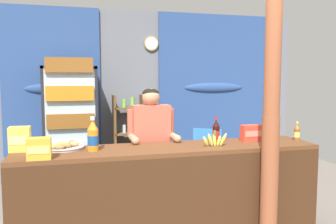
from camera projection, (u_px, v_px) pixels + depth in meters
The scene contains 16 objects.
ground_plane at pixel (164, 210), 4.20m from camera, with size 7.32×7.32×0.00m, color slate.
back_wall_curtained at pixel (140, 92), 5.70m from camera, with size 5.48×0.22×2.67m.
stall_counter at pixel (174, 186), 3.30m from camera, with size 2.92×0.59×0.93m.
timber_post at pixel (271, 122), 3.19m from camera, with size 0.18×0.16×2.49m.
drink_fridge at pixel (71, 118), 4.96m from camera, with size 0.74×0.63×1.87m.
bottle_shelf_rack at pixel (129, 136), 5.44m from camera, with size 0.48×0.28×1.34m.
plastic_lawn_chair at pixel (209, 152), 5.22m from camera, with size 0.61×0.61×0.86m.
shopkeeper at pixel (151, 139), 3.79m from camera, with size 0.52×0.42×1.49m.
soda_bottle_orange_soda at pixel (93, 136), 3.16m from camera, with size 0.10×0.10×0.32m.
soda_bottle_iced_tea at pixel (297, 132), 3.71m from camera, with size 0.06×0.06×0.20m.
soda_bottle_cola at pixel (216, 131), 3.62m from camera, with size 0.08×0.08×0.26m.
snack_box_choco_powder at pixel (39, 149), 2.84m from camera, with size 0.19×0.13×0.18m.
snack_box_crackers at pixel (252, 133), 3.68m from camera, with size 0.24×0.11×0.17m.
snack_box_instant_noodle at pixel (20, 139), 3.15m from camera, with size 0.18×0.15×0.22m.
pastry_tray at pixel (64, 146), 3.27m from camera, with size 0.39×0.39×0.06m.
banana_bunch at pixel (214, 140), 3.39m from camera, with size 0.26×0.07×0.16m.
Camera 1 is at (-1.00, -2.85, 1.59)m, focal length 37.12 mm.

